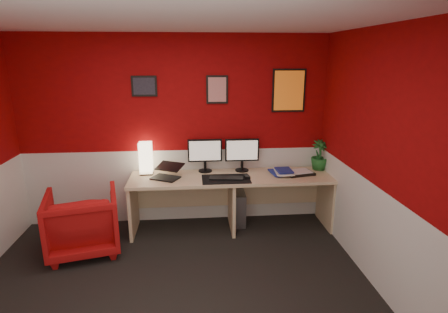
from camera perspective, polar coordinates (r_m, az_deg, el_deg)
ground at (r=3.69m, az=-8.25°, el=-21.44°), size 4.00×3.50×0.01m
ceiling at (r=2.96m, az=-10.25°, el=20.92°), size 4.00×3.50×0.01m
wall_back at (r=4.80m, az=-7.75°, el=3.88°), size 4.00×0.01×2.50m
wall_right at (r=3.56m, az=24.91°, el=-1.58°), size 0.01×3.50×2.50m
wainscot_back at (r=5.00m, az=-7.44°, el=-4.58°), size 4.00×0.01×1.00m
wainscot_right at (r=3.83m, az=23.54°, el=-12.36°), size 0.01×3.50×1.00m
desk at (r=4.75m, az=1.22°, el=-7.30°), size 2.60×0.65×0.73m
shoji_lamp at (r=4.76m, az=-12.29°, el=-0.40°), size 0.16×0.16×0.40m
laptop at (r=4.55m, az=-9.32°, el=-2.16°), size 0.40×0.36×0.22m
monitor_left at (r=4.73m, az=-3.05°, el=0.98°), size 0.45×0.06×0.58m
monitor_right at (r=4.76m, az=2.91°, el=1.06°), size 0.45×0.06×0.58m
desk_mat at (r=4.50m, az=0.31°, el=-3.58°), size 0.60×0.38×0.01m
keyboard at (r=4.50m, az=0.36°, el=-3.43°), size 0.43×0.19×0.02m
mouse at (r=4.54m, az=3.67°, el=-3.22°), size 0.07×0.11×0.03m
book_bottom at (r=4.72m, az=7.51°, el=-2.66°), size 0.26×0.33×0.03m
book_middle at (r=4.70m, az=8.11°, el=-2.45°), size 0.25×0.33×0.02m
book_top at (r=4.67m, az=8.35°, el=-2.26°), size 0.20×0.27×0.02m
zen_tray at (r=4.79m, az=11.83°, el=-2.57°), size 0.39×0.32×0.03m
potted_plant at (r=5.00m, az=14.92°, el=0.22°), size 0.23×0.23×0.40m
pc_tower at (r=4.97m, az=2.06°, el=-7.96°), size 0.21×0.45×0.45m
armchair at (r=4.54m, az=-21.47°, el=-9.60°), size 0.94×0.96×0.73m
art_left at (r=4.73m, az=-12.55°, el=10.85°), size 0.32×0.02×0.26m
art_center at (r=4.71m, az=-1.10°, el=10.57°), size 0.28×0.02×0.36m
art_right at (r=4.86m, az=10.24°, el=10.26°), size 0.44×0.02×0.56m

